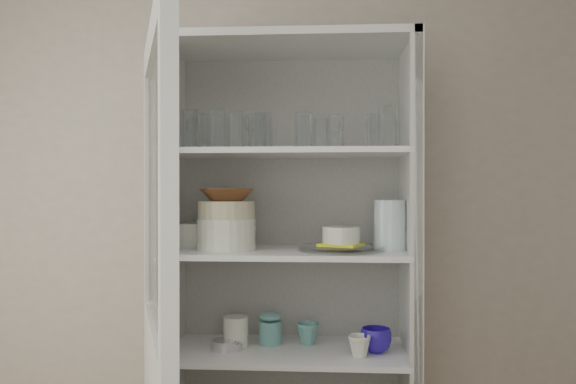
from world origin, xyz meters
The scene contains 32 objects.
wall_back centered at (0.00, 1.50, 1.30)m, with size 3.60×0.02×2.60m, color #A89E8F.
pantry_cabinet centered at (0.20, 1.34, 0.94)m, with size 1.00×0.45×2.10m.
tumbler_0 centered at (-0.17, 1.15, 1.74)m, with size 0.08×0.08×0.15m, color silver.
tumbler_1 centered at (0.01, 1.16, 1.73)m, with size 0.07×0.07×0.14m, color silver.
tumbler_2 centered at (-0.07, 1.16, 1.74)m, with size 0.08×0.08×0.16m, color silver.
tumbler_3 centered at (0.27, 1.17, 1.73)m, with size 0.07×0.07×0.14m, color silver.
tumbler_4 centered at (0.39, 1.11, 1.72)m, with size 0.06×0.06×0.12m, color silver.
tumbler_5 centered at (0.53, 1.15, 1.73)m, with size 0.06×0.06×0.13m, color silver.
tumbler_6 centered at (0.58, 1.13, 1.74)m, with size 0.08×0.08×0.15m, color silver.
tumbler_7 centered at (-0.13, 1.25, 1.73)m, with size 0.07×0.07×0.15m, color silver.
tumbler_8 centered at (0.10, 1.27, 1.74)m, with size 0.08×0.08×0.15m, color silver.
tumbler_9 centered at (0.08, 1.24, 1.73)m, with size 0.07×0.07×0.14m, color silver.
tumbler_10 centered at (0.27, 1.28, 1.73)m, with size 0.07×0.07×0.14m, color silver.
tumbler_11 centered at (0.33, 1.25, 1.72)m, with size 0.06×0.06×0.12m, color silver.
goblet_0 centered at (-0.21, 1.37, 1.74)m, with size 0.07×0.07×0.16m, color silver, non-canonical shape.
goblet_1 centered at (0.04, 1.34, 1.75)m, with size 0.08×0.08×0.18m, color silver, non-canonical shape.
goblet_2 centered at (0.38, 1.36, 1.74)m, with size 0.07×0.07×0.15m, color silver, non-canonical shape.
goblet_3 centered at (0.55, 1.37, 1.74)m, with size 0.07×0.07×0.17m, color silver, non-canonical shape.
plate_stack_front centered at (-0.04, 1.23, 1.32)m, with size 0.23×0.23×0.13m, color silver.
plate_stack_back centered at (-0.21, 1.40, 1.31)m, with size 0.21×0.21×0.10m, color silver.
cream_bowl centered at (-0.04, 1.23, 1.42)m, with size 0.23×0.23×0.07m, color beige.
terracotta_bowl centered at (-0.04, 1.23, 1.48)m, with size 0.21×0.21×0.05m, color brown.
glass_platter centered at (0.41, 1.24, 1.27)m, with size 0.34×0.34×0.02m, color silver.
yellow_trivet centered at (0.41, 1.24, 1.29)m, with size 0.15×0.15×0.01m, color yellow.
white_ramekin centered at (0.41, 1.24, 1.32)m, with size 0.15×0.15×0.07m, color silver.
grey_bowl_stack centered at (0.61, 1.27, 1.36)m, with size 0.13×0.13×0.20m, color silver.
mug_blue centered at (0.55, 1.23, 0.91)m, with size 0.12×0.12×0.10m, color #211DA2.
mug_teal centered at (0.28, 1.33, 0.90)m, with size 0.09×0.09×0.09m, color #2A7976.
mug_white centered at (0.48, 1.17, 0.90)m, with size 0.09×0.09×0.08m, color silver.
teal_jar centered at (0.12, 1.33, 0.92)m, with size 0.10×0.10×0.12m.
measuring_cups centered at (-0.05, 1.23, 0.88)m, with size 0.10×0.10×0.04m, color silver.
white_canister centered at (-0.02, 1.29, 0.92)m, with size 0.10×0.10×0.12m, color silver.
Camera 1 is at (0.34, -0.99, 1.51)m, focal length 35.00 mm.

